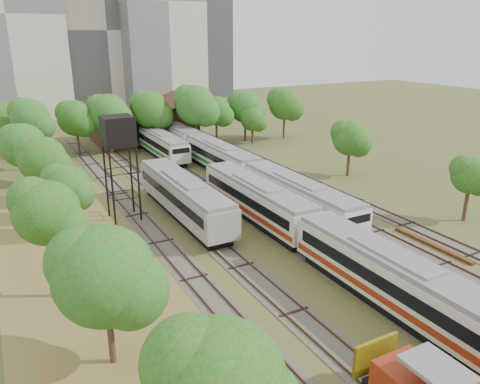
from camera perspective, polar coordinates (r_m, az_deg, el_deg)
ground at (r=34.54m, az=21.02°, el=-12.69°), size 240.00×240.00×0.00m
dry_grass_patch at (r=32.02m, az=-14.12°, el=-14.55°), size 14.00×60.00×0.04m
tracks at (r=52.00m, az=-0.37°, el=-0.63°), size 24.60×80.00×0.19m
railcar_red_set at (r=38.45m, az=8.72°, el=-4.90°), size 3.08×34.58×3.81m
railcar_green_set at (r=60.71m, az=-2.36°, el=4.13°), size 3.03×52.08×3.75m
railcar_rear at (r=69.90m, az=-9.60°, el=5.76°), size 2.90×16.08×3.59m
old_grey_coach at (r=46.10m, az=-6.87°, el=-0.58°), size 3.16×18.00×3.92m
water_tower at (r=45.22m, az=-14.64°, el=6.96°), size 2.92×2.92×10.12m
rail_pile_far at (r=43.55m, az=22.38°, el=-5.97°), size 0.50×7.99×0.26m
maintenance_shed at (r=80.91m, az=-11.70°, el=8.13°), size 16.45×11.55×7.58m
tree_band_left at (r=50.78m, az=-23.05°, el=3.42°), size 9.01×72.32×8.50m
tree_band_far at (r=73.64m, az=-8.45°, el=9.83°), size 45.30×10.59×9.93m
tree_band_right at (r=62.36m, az=11.11°, el=6.61°), size 5.69×42.97×7.14m
tower_left at (r=113.57m, az=-26.95°, el=18.73°), size 22.00×16.00×42.00m
tower_centre at (r=121.10m, az=-16.94°, el=18.33°), size 20.00×18.00×36.00m
tower_right at (r=116.79m, az=-10.16°, el=21.78°), size 18.00×16.00×48.00m
tower_far_right at (r=140.73m, az=-4.28°, el=17.36°), size 12.00×12.00×28.00m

